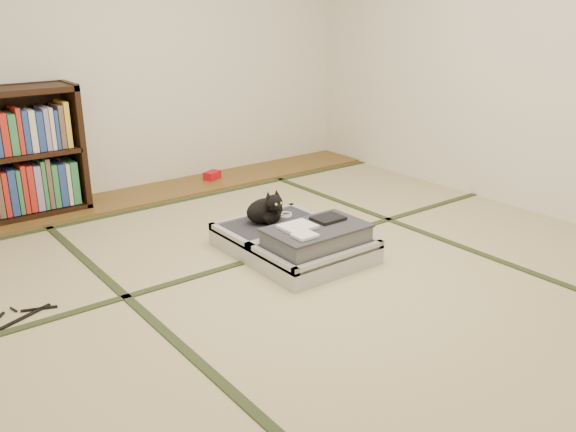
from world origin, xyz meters
TOP-DOWN VIEW (x-y plane):
  - floor at (0.00, 0.00)m, footprint 4.50×4.50m
  - wood_strip at (0.00, 2.00)m, footprint 4.00×0.50m
  - red_item at (0.50, 2.03)m, footprint 0.17×0.14m
  - room_shell at (0.00, 0.00)m, footprint 4.50×4.50m
  - tatami_borders at (0.00, 0.49)m, footprint 4.00×4.50m
  - suitcase at (0.08, 0.29)m, footprint 0.68×0.90m
  - cat at (0.06, 0.59)m, footprint 0.30×0.30m
  - cable_coil at (0.24, 0.63)m, footprint 0.09×0.09m
  - hanger at (-1.52, 0.51)m, footprint 0.36×0.23m

SIDE VIEW (x-z plane):
  - floor at x=0.00m, z-range 0.00..0.00m
  - tatami_borders at x=0.00m, z-range 0.00..0.01m
  - hanger at x=-1.52m, z-range 0.00..0.01m
  - wood_strip at x=0.00m, z-range 0.00..0.02m
  - red_item at x=0.50m, z-range 0.02..0.09m
  - suitcase at x=0.08m, z-range -0.04..0.23m
  - cable_coil at x=0.24m, z-range 0.13..0.15m
  - cat at x=0.06m, z-range 0.10..0.34m
  - room_shell at x=0.00m, z-range -0.79..3.71m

